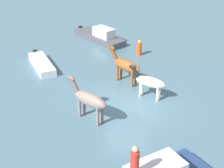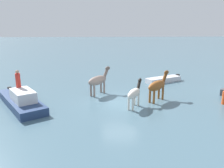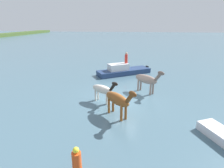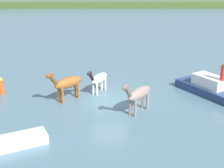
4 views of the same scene
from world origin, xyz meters
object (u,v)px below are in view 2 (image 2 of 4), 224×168
at_px(horse_mid_herd, 134,93).
at_px(horse_dark_mare, 158,85).
at_px(boat_motor_center, 163,80).
at_px(boat_launch_far, 21,101).
at_px(horse_chestnut_trailing, 98,80).
at_px(person_spotter_bow, 18,79).

bearing_deg(horse_mid_herd, horse_dark_mare, -25.91).
bearing_deg(horse_mid_herd, boat_motor_center, -0.36).
height_order(horse_mid_herd, boat_motor_center, horse_mid_herd).
relative_size(boat_launch_far, boat_motor_center, 1.59).
relative_size(horse_chestnut_trailing, person_spotter_bow, 1.93).
relative_size(horse_mid_herd, horse_chestnut_trailing, 0.93).
distance_m(horse_mid_herd, boat_launch_far, 7.62).
bearing_deg(boat_motor_center, horse_mid_herd, 34.05).
relative_size(horse_mid_herd, boat_launch_far, 0.36).
bearing_deg(horse_dark_mare, person_spotter_bow, 136.22).
bearing_deg(horse_dark_mare, horse_chestnut_trailing, 111.22).
height_order(horse_chestnut_trailing, boat_launch_far, horse_chestnut_trailing).
height_order(horse_mid_herd, person_spotter_bow, person_spotter_bow).
bearing_deg(horse_chestnut_trailing, horse_mid_herd, -104.37).
height_order(horse_chestnut_trailing, person_spotter_bow, person_spotter_bow).
bearing_deg(horse_dark_mare, boat_launch_far, 138.12).
distance_m(horse_dark_mare, boat_motor_center, 6.08).
distance_m(boat_launch_far, boat_motor_center, 13.07).
distance_m(horse_mid_herd, boat_motor_center, 8.01).
bearing_deg(horse_mid_herd, horse_chestnut_trailing, 66.28).
xyz_separation_m(horse_mid_herd, boat_launch_far, (7.54, -0.87, -0.64)).
relative_size(horse_mid_herd, person_spotter_bow, 1.79).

